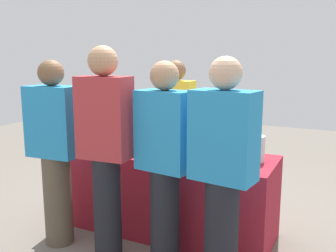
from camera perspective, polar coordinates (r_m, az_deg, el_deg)
name	(u,v)px	position (r m, az deg, el deg)	size (l,w,h in m)	color
ground_plane	(168,229)	(3.73, 0.00, -15.40)	(12.00, 12.00, 0.00)	slate
tasting_table	(168,192)	(3.58, 0.00, -9.94)	(1.95, 0.71, 0.76)	maroon
wine_bottle_0	(115,130)	(3.93, -8.00, -0.67)	(0.07, 0.07, 0.33)	black
wine_bottle_1	(125,134)	(3.78, -6.54, -1.16)	(0.07, 0.07, 0.31)	black
wine_bottle_2	(148,136)	(3.66, -3.05, -1.45)	(0.08, 0.08, 0.32)	black
wine_bottle_3	(168,135)	(3.62, 0.05, -1.44)	(0.07, 0.07, 0.33)	black
wine_bottle_4	(180,138)	(3.55, 1.81, -1.89)	(0.07, 0.07, 0.31)	black
wine_bottle_5	(191,140)	(3.45, 3.52, -2.20)	(0.06, 0.06, 0.31)	black
wine_bottle_6	(220,141)	(3.41, 7.93, -2.30)	(0.07, 0.07, 0.34)	black
wine_bottle_7	(228,144)	(3.33, 9.12, -2.74)	(0.08, 0.08, 0.32)	black
wine_glass_0	(129,139)	(3.58, -5.92, -1.98)	(0.06, 0.06, 0.14)	silver
wine_glass_1	(184,149)	(3.17, 2.42, -3.55)	(0.06, 0.06, 0.14)	silver
wine_glass_2	(208,150)	(3.18, 6.09, -3.64)	(0.06, 0.06, 0.14)	silver
ice_bucket	(252,148)	(3.25, 12.64, -3.32)	(0.21, 0.21, 0.22)	silver
server_pouring	(176,128)	(4.07, 1.17, -0.34)	(0.39, 0.22, 1.59)	black
guest_0	(55,149)	(3.34, -16.77, -3.31)	(0.45, 0.27, 1.60)	brown
guest_1	(106,147)	(2.97, -9.47, -3.22)	(0.42, 0.25, 1.71)	black
guest_2	(165,161)	(2.82, -0.50, -5.28)	(0.44, 0.28, 1.60)	black
guest_3	(223,170)	(2.57, 8.34, -6.65)	(0.46, 0.30, 1.63)	black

